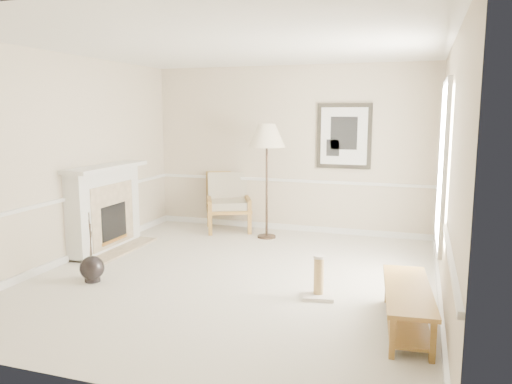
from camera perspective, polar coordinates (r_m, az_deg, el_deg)
ground at (r=6.53m, az=-2.41°, el=-9.63°), size 5.50×5.50×0.00m
room at (r=6.22m, az=-1.07°, el=6.96°), size 5.04×5.54×2.92m
fireplace at (r=7.97m, az=-16.81°, el=-1.82°), size 0.64×1.64×1.31m
floor_vase at (r=6.63m, az=-18.23°, el=-8.34°), size 0.30×0.30×0.89m
armchair at (r=9.02m, az=-3.21°, el=-0.78°), size 1.05×1.08×1.03m
floor_lamp at (r=8.23m, az=1.26°, el=6.09°), size 0.76×0.76×1.91m
bench at (r=5.19m, az=16.92°, el=-11.88°), size 0.57×1.48×0.41m
scratching_post at (r=5.84m, az=7.16°, el=-10.39°), size 0.41×0.41×0.50m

